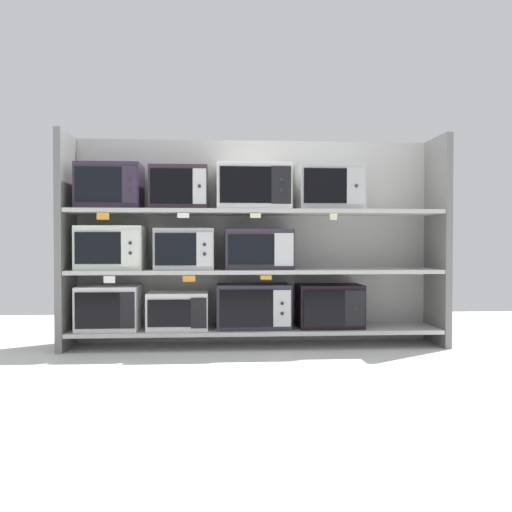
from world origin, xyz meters
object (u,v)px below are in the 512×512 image
object	(u,v)px
microwave_4	(112,248)
microwave_5	(185,249)
microwave_2	(253,306)
microwave_7	(110,187)
microwave_1	(178,310)
microwave_10	(329,188)
microwave_8	(179,189)
microwave_9	(253,188)
microwave_3	(329,306)
microwave_0	(109,308)
microwave_6	(259,249)

from	to	relation	value
microwave_4	microwave_5	world-z (taller)	microwave_4
microwave_2	microwave_7	size ratio (longest dim) A/B	1.19
microwave_1	microwave_10	size ratio (longest dim) A/B	0.93
microwave_7	microwave_8	distance (m)	0.51
microwave_1	microwave_10	world-z (taller)	microwave_10
microwave_2	microwave_9	xyz separation A→B (m)	(-0.00, 0.00, 0.90)
microwave_7	microwave_9	xyz separation A→B (m)	(1.07, -0.00, 0.00)
microwave_3	microwave_9	xyz separation A→B (m)	(-0.59, 0.00, 0.90)
microwave_0	microwave_1	xyz separation A→B (m)	(0.51, 0.00, -0.02)
microwave_7	microwave_10	distance (m)	1.65
microwave_1	microwave_2	bearing A→B (deg)	-0.05
microwave_1	microwave_3	bearing A→B (deg)	-0.02
microwave_4	microwave_6	size ratio (longest dim) A/B	0.96
microwave_2	microwave_5	bearing A→B (deg)	179.97
microwave_2	microwave_4	xyz separation A→B (m)	(-1.06, 0.00, 0.44)
microwave_5	microwave_10	world-z (taller)	microwave_10
microwave_6	microwave_3	bearing A→B (deg)	-0.03
microwave_4	microwave_8	size ratio (longest dim) A/B	1.14
microwave_1	microwave_5	bearing A→B (deg)	-0.23
microwave_2	microwave_10	xyz separation A→B (m)	(0.58, 0.00, 0.90)
microwave_3	microwave_10	distance (m)	0.90
microwave_0	microwave_9	distance (m)	1.40
microwave_6	microwave_7	distance (m)	1.20
microwave_0	microwave_1	bearing A→B (deg)	0.04
microwave_4	microwave_10	bearing A→B (deg)	-0.01
microwave_0	microwave_7	size ratio (longest dim) A/B	0.96
microwave_10	microwave_3	bearing A→B (deg)	-3.23
microwave_1	microwave_7	distance (m)	1.05
microwave_2	microwave_4	bearing A→B (deg)	179.97
microwave_5	microwave_7	world-z (taller)	microwave_7
microwave_2	microwave_0	bearing A→B (deg)	179.99
microwave_0	microwave_8	world-z (taller)	microwave_8
microwave_5	microwave_6	world-z (taller)	microwave_5
microwave_0	microwave_8	xyz separation A→B (m)	(0.52, 0.00, 0.89)
microwave_0	microwave_4	bearing A→B (deg)	1.04
microwave_0	microwave_6	world-z (taller)	microwave_6
microwave_6	microwave_8	distance (m)	0.75
microwave_0	microwave_9	world-z (taller)	microwave_9
microwave_8	microwave_10	world-z (taller)	microwave_10
microwave_5	microwave_9	size ratio (longest dim) A/B	0.80
microwave_9	microwave_10	world-z (taller)	same
microwave_4	microwave_7	bearing A→B (deg)	-178.91
microwave_1	microwave_7	xyz separation A→B (m)	(-0.50, -0.00, 0.92)
microwave_0	microwave_8	size ratio (longest dim) A/B	1.05
microwave_6	microwave_9	bearing A→B (deg)	-179.68
microwave_10	microwave_1	bearing A→B (deg)	179.99
microwave_3	microwave_5	size ratio (longest dim) A/B	1.12
microwave_0	microwave_1	size ratio (longest dim) A/B	0.99
microwave_9	microwave_8	bearing A→B (deg)	-179.99
microwave_1	microwave_9	bearing A→B (deg)	-0.03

